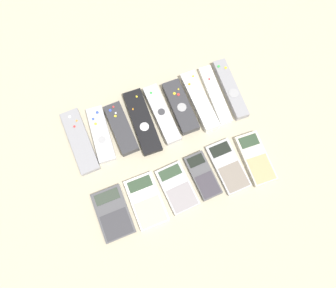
# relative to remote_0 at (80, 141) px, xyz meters

# --- Properties ---
(ground_plane) EXTENTS (3.00, 3.00, 0.00)m
(ground_plane) POSITION_rel_remote_0_xyz_m (0.25, -0.14, -0.01)
(ground_plane) COLOR #B2A88E
(remote_0) EXTENTS (0.07, 0.21, 0.02)m
(remote_0) POSITION_rel_remote_0_xyz_m (0.00, 0.00, 0.00)
(remote_0) COLOR gray
(remote_0) RESTS_ON ground_plane
(remote_1) EXTENTS (0.06, 0.19, 0.02)m
(remote_1) POSITION_rel_remote_0_xyz_m (0.07, -0.00, -0.00)
(remote_1) COLOR #B7B7BC
(remote_1) RESTS_ON ground_plane
(remote_2) EXTENTS (0.06, 0.17, 0.03)m
(remote_2) POSITION_rel_remote_0_xyz_m (0.13, -0.01, 0.00)
(remote_2) COLOR #333338
(remote_2) RESTS_ON ground_plane
(remote_3) EXTENTS (0.06, 0.22, 0.02)m
(remote_3) POSITION_rel_remote_0_xyz_m (0.20, -0.01, -0.00)
(remote_3) COLOR black
(remote_3) RESTS_ON ground_plane
(remote_4) EXTENTS (0.05, 0.20, 0.03)m
(remote_4) POSITION_rel_remote_0_xyz_m (0.27, -0.01, 0.00)
(remote_4) COLOR #B7B7BC
(remote_4) RESTS_ON ground_plane
(remote_5) EXTENTS (0.06, 0.18, 0.03)m
(remote_5) POSITION_rel_remote_0_xyz_m (0.33, -0.01, 0.00)
(remote_5) COLOR #333338
(remote_5) RESTS_ON ground_plane
(remote_6) EXTENTS (0.05, 0.21, 0.03)m
(remote_6) POSITION_rel_remote_0_xyz_m (0.39, -0.01, 0.00)
(remote_6) COLOR white
(remote_6) RESTS_ON ground_plane
(remote_7) EXTENTS (0.05, 0.21, 0.02)m
(remote_7) POSITION_rel_remote_0_xyz_m (0.45, -0.00, -0.00)
(remote_7) COLOR white
(remote_7) RESTS_ON ground_plane
(remote_8) EXTENTS (0.05, 0.21, 0.03)m
(remote_8) POSITION_rel_remote_0_xyz_m (0.50, -0.01, 0.00)
(remote_8) COLOR gray
(remote_8) RESTS_ON ground_plane
(calculator_0) EXTENTS (0.09, 0.15, 0.01)m
(calculator_0) POSITION_rel_remote_0_xyz_m (0.03, -0.24, -0.00)
(calculator_0) COLOR #4C4C51
(calculator_0) RESTS_ON ground_plane
(calculator_1) EXTENTS (0.09, 0.15, 0.02)m
(calculator_1) POSITION_rel_remote_0_xyz_m (0.13, -0.24, -0.00)
(calculator_1) COLOR silver
(calculator_1) RESTS_ON ground_plane
(calculator_2) EXTENTS (0.09, 0.15, 0.02)m
(calculator_2) POSITION_rel_remote_0_xyz_m (0.22, -0.24, -0.00)
(calculator_2) COLOR #B2B2B7
(calculator_2) RESTS_ON ground_plane
(calculator_3) EXTENTS (0.07, 0.14, 0.02)m
(calculator_3) POSITION_rel_remote_0_xyz_m (0.31, -0.23, -0.00)
(calculator_3) COLOR #4C4C51
(calculator_3) RESTS_ON ground_plane
(calculator_4) EXTENTS (0.08, 0.16, 0.01)m
(calculator_4) POSITION_rel_remote_0_xyz_m (0.39, -0.24, -0.00)
(calculator_4) COLOR #B2B2B7
(calculator_4) RESTS_ON ground_plane
(calculator_5) EXTENTS (0.08, 0.16, 0.02)m
(calculator_5) POSITION_rel_remote_0_xyz_m (0.48, -0.24, -0.00)
(calculator_5) COLOR beige
(calculator_5) RESTS_ON ground_plane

